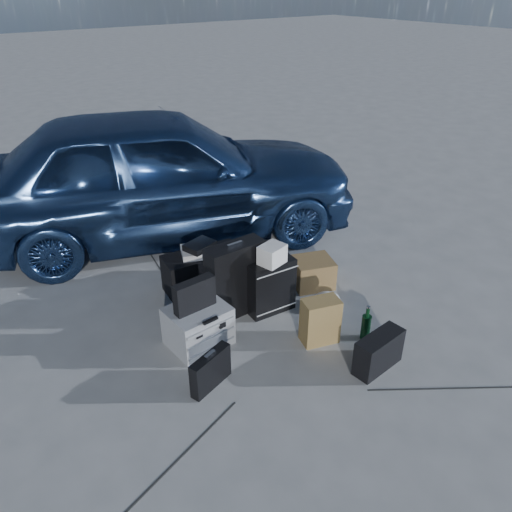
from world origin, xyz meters
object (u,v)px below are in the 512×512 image
Objects in this scene: suitcase_left at (236,279)px; green_bottle at (366,323)px; pelican_case at (198,326)px; duffel_bag at (203,270)px; car at (160,174)px; briefcase at (211,370)px; suitcase_right at (272,287)px; cardboard_box at (312,272)px.

green_bottle is (0.69, -1.02, -0.20)m from suitcase_left.
duffel_bag is at bearing 53.09° from pelican_case.
car reaches higher than briefcase.
briefcase is 1.13m from suitcase_right.
suitcase_left is 1.34× the size of suitcase_right.
duffel_bag is (0.51, 0.75, 0.01)m from pelican_case.
suitcase_right is 0.82m from duffel_bag.
pelican_case is at bearing 145.80° from green_bottle.
car reaches higher than pelican_case.
suitcase_left is at bearing 27.07° from briefcase.
car reaches higher than suitcase_right.
suitcase_right is (1.00, 0.51, 0.12)m from briefcase.
car is 11.71× the size of briefcase.
pelican_case is 0.55m from briefcase.
green_bottle is (0.41, -0.83, -0.11)m from suitcase_right.
car is 13.98× the size of green_bottle.
briefcase is 1.75m from cardboard_box.
cardboard_box is (0.93, -0.64, -0.05)m from duffel_bag.
car is 5.84× the size of duffel_bag.
pelican_case reaches higher than briefcase.
pelican_case is 0.59m from suitcase_left.
cardboard_box is (0.66, -1.99, -0.64)m from car.
briefcase is at bearing 167.29° from green_bottle.
duffel_bag is at bearing 92.67° from suitcase_left.
car is 2.86m from briefcase.
suitcase_right is 0.65m from cardboard_box.
green_bottle is at bearing -37.02° from pelican_case.
suitcase_right is at bearing -169.74° from cardboard_box.
car is at bearing 96.22° from suitcase_right.
car is at bearing 52.74° from briefcase.
cardboard_box is at bearing 15.47° from suitcase_right.
briefcase is (-0.19, -0.51, -0.03)m from pelican_case.
suitcase_left is 0.93m from cardboard_box.
pelican_case is 0.69× the size of suitcase_left.
suitcase_left is 1.25m from green_bottle.
suitcase_left is at bearing 17.05° from pelican_case.
suitcase_left is 1.84× the size of cardboard_box.
duffel_bag is (0.70, 1.26, 0.04)m from briefcase.
suitcase_left is (0.53, 0.19, 0.18)m from pelican_case.
suitcase_right is 1.37× the size of cardboard_box.
duffel_bag is 1.73m from green_bottle.
car reaches higher than duffel_bag.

